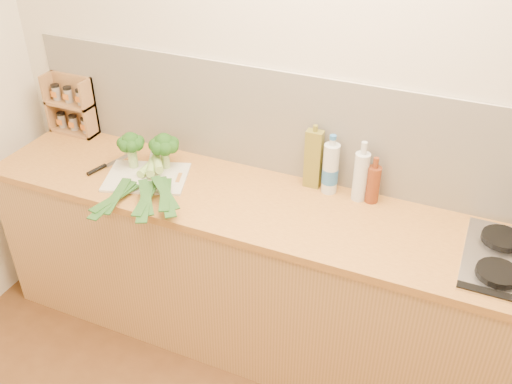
% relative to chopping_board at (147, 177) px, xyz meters
% --- Properties ---
extents(room_shell, '(3.50, 3.50, 3.50)m').
position_rel_chopping_board_xyz_m(room_shell, '(0.80, 0.33, 0.26)').
color(room_shell, beige).
rests_on(room_shell, ground).
extents(counter, '(3.20, 0.62, 0.90)m').
position_rel_chopping_board_xyz_m(counter, '(0.80, 0.04, -0.46)').
color(counter, tan).
rests_on(counter, ground).
extents(chopping_board, '(0.47, 0.41, 0.01)m').
position_rel_chopping_board_xyz_m(chopping_board, '(0.00, 0.00, 0.00)').
color(chopping_board, beige).
rests_on(chopping_board, counter).
extents(broccoli_left, '(0.14, 0.14, 0.19)m').
position_rel_chopping_board_xyz_m(broccoli_left, '(-0.11, 0.06, 0.14)').
color(broccoli_left, '#9FC573').
rests_on(broccoli_left, chopping_board).
extents(broccoli_right, '(0.15, 0.16, 0.19)m').
position_rel_chopping_board_xyz_m(broccoli_right, '(0.04, 0.11, 0.14)').
color(broccoli_right, '#9FC573').
rests_on(broccoli_right, chopping_board).
extents(leek_front, '(0.11, 0.66, 0.04)m').
position_rel_chopping_board_xyz_m(leek_front, '(-0.02, -0.04, 0.03)').
color(leek_front, white).
rests_on(leek_front, chopping_board).
extents(leek_mid, '(0.33, 0.60, 0.04)m').
position_rel_chopping_board_xyz_m(leek_mid, '(0.05, -0.04, 0.05)').
color(leek_mid, white).
rests_on(leek_mid, chopping_board).
extents(leek_back, '(0.45, 0.54, 0.04)m').
position_rel_chopping_board_xyz_m(leek_back, '(0.09, -0.01, 0.07)').
color(leek_back, white).
rests_on(leek_back, chopping_board).
extents(chefs_knife, '(0.10, 0.28, 0.02)m').
position_rel_chopping_board_xyz_m(chefs_knife, '(-0.26, -0.01, 0.00)').
color(chefs_knife, silver).
rests_on(chefs_knife, counter).
extents(spice_rack, '(0.28, 0.11, 0.34)m').
position_rel_chopping_board_xyz_m(spice_rack, '(-0.65, 0.28, 0.14)').
color(spice_rack, '#B27E4C').
rests_on(spice_rack, counter).
extents(oil_tin, '(0.08, 0.05, 0.33)m').
position_rel_chopping_board_xyz_m(oil_tin, '(0.78, 0.27, 0.15)').
color(oil_tin, olive).
rests_on(oil_tin, counter).
extents(glass_bottle, '(0.07, 0.07, 0.30)m').
position_rel_chopping_board_xyz_m(glass_bottle, '(1.02, 0.25, 0.12)').
color(glass_bottle, silver).
rests_on(glass_bottle, counter).
extents(amber_bottle, '(0.06, 0.06, 0.23)m').
position_rel_chopping_board_xyz_m(amber_bottle, '(1.08, 0.25, 0.09)').
color(amber_bottle, maroon).
rests_on(amber_bottle, counter).
extents(water_bottle, '(0.08, 0.08, 0.28)m').
position_rel_chopping_board_xyz_m(water_bottle, '(0.87, 0.25, 0.11)').
color(water_bottle, silver).
rests_on(water_bottle, counter).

